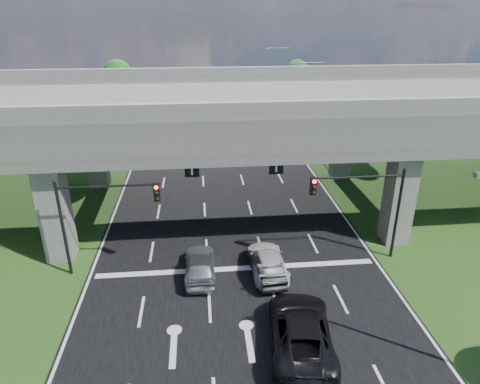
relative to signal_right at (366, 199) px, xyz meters
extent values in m
plane|color=#284E19|center=(-7.82, -3.94, -4.19)|extent=(160.00, 160.00, 0.00)
cube|color=black|center=(-7.82, 6.06, -4.17)|extent=(18.00, 120.00, 0.03)
cube|color=#3A3735|center=(-7.82, 8.06, 3.81)|extent=(80.00, 15.00, 2.00)
cube|color=#5D5B56|center=(-7.82, 0.81, 5.31)|extent=(80.00, 0.50, 1.00)
cube|color=#5D5B56|center=(-7.82, 15.31, 5.31)|extent=(80.00, 0.50, 1.00)
cube|color=#5D5B56|center=(-18.82, 2.06, -0.69)|extent=(1.60, 1.60, 7.00)
cube|color=#5D5B56|center=(-18.82, 14.06, -0.69)|extent=(1.60, 1.60, 7.00)
cube|color=#5D5B56|center=(3.18, 2.06, -0.69)|extent=(1.60, 1.60, 7.00)
cube|color=#5D5B56|center=(3.18, 14.06, -0.69)|extent=(1.60, 1.60, 7.00)
cube|color=black|center=(-10.32, 1.06, 1.81)|extent=(0.85, 0.06, 0.85)
cube|color=black|center=(-5.32, 1.06, 1.81)|extent=(0.85, 0.06, 0.85)
cube|color=#9E9E99|center=(-33.82, 31.06, -2.19)|extent=(20.00, 10.00, 4.00)
cylinder|color=black|center=(2.18, 0.06, -1.19)|extent=(0.18, 0.18, 6.00)
cylinder|color=black|center=(-0.57, 0.06, 1.41)|extent=(5.50, 0.12, 0.12)
cube|color=black|center=(-3.32, -0.12, 1.01)|extent=(0.35, 0.28, 1.05)
sphere|color=#FF0C05|center=(-3.32, -0.28, 1.36)|extent=(0.22, 0.22, 0.22)
cylinder|color=black|center=(-17.82, 0.06, -1.19)|extent=(0.18, 0.18, 6.00)
cylinder|color=black|center=(-15.07, 0.06, 1.41)|extent=(5.50, 0.12, 0.12)
cube|color=black|center=(-12.32, -0.12, 1.01)|extent=(0.35, 0.28, 1.05)
sphere|color=#FF0C05|center=(-12.32, -0.28, 1.36)|extent=(0.22, 0.22, 0.22)
cylinder|color=gray|center=(2.68, 20.06, 0.81)|extent=(0.16, 0.16, 10.00)
cylinder|color=gray|center=(1.18, 20.06, 5.51)|extent=(3.00, 0.10, 0.10)
cube|color=gray|center=(-0.32, 20.06, 5.41)|extent=(0.60, 0.25, 0.18)
cylinder|color=gray|center=(2.68, 36.06, 0.81)|extent=(0.16, 0.16, 10.00)
cylinder|color=gray|center=(1.18, 36.06, 5.51)|extent=(3.00, 0.10, 0.10)
cube|color=gray|center=(-0.32, 36.06, 5.41)|extent=(0.60, 0.25, 0.18)
cylinder|color=black|center=(-21.82, 22.06, -2.54)|extent=(0.36, 0.36, 3.30)
sphere|color=#165015|center=(-21.82, 22.06, 0.46)|extent=(4.50, 4.50, 4.50)
sphere|color=#165015|center=(-21.42, 21.76, 1.81)|extent=(3.60, 3.60, 3.60)
sphere|color=#165015|center=(-22.12, 22.46, -0.44)|extent=(3.30, 3.30, 3.30)
cylinder|color=black|center=(-24.82, 30.06, -2.76)|extent=(0.36, 0.36, 2.86)
sphere|color=#165015|center=(-24.82, 30.06, -0.16)|extent=(3.90, 3.90, 3.90)
sphere|color=#165015|center=(-24.42, 29.76, 1.01)|extent=(3.12, 3.12, 3.12)
sphere|color=#165015|center=(-25.12, 30.46, -0.94)|extent=(2.86, 2.86, 2.86)
cylinder|color=black|center=(-20.82, 38.06, -2.43)|extent=(0.36, 0.36, 3.52)
sphere|color=#165015|center=(-20.82, 38.06, 0.77)|extent=(4.80, 4.80, 4.80)
sphere|color=#165015|center=(-20.42, 37.76, 2.21)|extent=(3.84, 3.84, 3.84)
sphere|color=#165015|center=(-21.12, 38.46, -0.19)|extent=(3.52, 3.52, 3.52)
cylinder|color=black|center=(5.18, 24.06, -2.65)|extent=(0.36, 0.36, 3.08)
sphere|color=#165015|center=(5.18, 24.06, 0.15)|extent=(4.20, 4.20, 4.20)
sphere|color=#165015|center=(5.58, 23.76, 1.41)|extent=(3.36, 3.36, 3.36)
sphere|color=#165015|center=(4.88, 24.46, -0.69)|extent=(3.08, 3.08, 3.08)
cylinder|color=black|center=(8.18, 32.06, -2.76)|extent=(0.36, 0.36, 2.86)
sphere|color=#165015|center=(8.18, 32.06, -0.16)|extent=(3.90, 3.90, 3.90)
sphere|color=#165015|center=(8.58, 31.76, 1.01)|extent=(3.12, 3.12, 3.12)
sphere|color=#165015|center=(7.88, 32.46, -0.94)|extent=(2.86, 2.86, 2.86)
cylinder|color=black|center=(4.18, 40.06, -2.54)|extent=(0.36, 0.36, 3.30)
sphere|color=#165015|center=(4.18, 40.06, 0.46)|extent=(4.50, 4.50, 4.50)
sphere|color=#165015|center=(4.58, 39.76, 1.81)|extent=(3.60, 3.60, 3.60)
sphere|color=#165015|center=(3.88, 40.46, -0.44)|extent=(3.30, 3.30, 3.30)
imported|color=#A7AAAF|center=(-10.07, -0.94, -3.39)|extent=(1.85, 4.52, 1.53)
imported|color=black|center=(-6.20, -1.48, -3.48)|extent=(1.87, 4.25, 1.36)
imported|color=silver|center=(-6.02, -0.94, -3.44)|extent=(2.06, 4.95, 1.43)
imported|color=black|center=(-5.43, -7.14, -3.31)|extent=(3.56, 6.40, 1.69)
camera|label=1|loc=(-9.81, -22.50, 10.64)|focal=32.00mm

